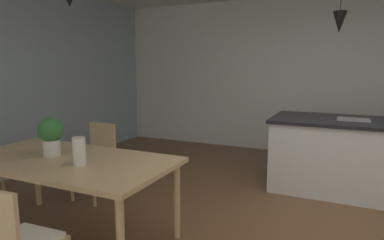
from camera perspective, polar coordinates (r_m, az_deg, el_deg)
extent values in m
cube|color=silver|center=(6.19, 23.88, 6.60)|extent=(10.00, 0.12, 2.70)
cube|color=tan|center=(3.19, -20.36, -6.44)|extent=(1.91, 0.99, 0.04)
cylinder|color=tan|center=(4.18, -24.60, -8.18)|extent=(0.06, 0.06, 0.72)
cylinder|color=tan|center=(3.12, -2.56, -13.18)|extent=(0.06, 0.06, 0.72)
cylinder|color=tan|center=(4.25, -29.03, -10.39)|extent=(0.04, 0.04, 0.41)
cube|color=tan|center=(4.12, -16.34, -6.93)|extent=(0.42, 0.42, 0.04)
cube|color=white|center=(4.11, -16.36, -6.46)|extent=(0.38, 0.38, 0.03)
cube|color=tan|center=(4.19, -14.77, -3.34)|extent=(0.38, 0.05, 0.42)
cylinder|color=tan|center=(3.96, -16.12, -11.01)|extent=(0.04, 0.04, 0.41)
cylinder|color=tan|center=(4.19, -19.53, -10.04)|extent=(0.04, 0.04, 0.41)
cylinder|color=tan|center=(4.19, -12.87, -9.72)|extent=(0.04, 0.04, 0.41)
cylinder|color=tan|center=(4.41, -16.27, -8.89)|extent=(0.04, 0.04, 0.41)
cube|color=silver|center=(4.60, 27.96, -5.84)|extent=(2.28, 0.91, 0.88)
cube|color=black|center=(4.51, 28.38, -0.43)|extent=(2.34, 0.97, 0.04)
cube|color=gray|center=(4.50, 25.51, 0.08)|extent=(0.36, 0.30, 0.01)
cone|color=black|center=(4.48, 23.54, 14.84)|extent=(0.16, 0.16, 0.25)
cylinder|color=beige|center=(3.30, -22.49, -4.35)|extent=(0.15, 0.15, 0.15)
sphere|color=#2D6B33|center=(3.27, -22.67, -1.49)|extent=(0.22, 0.22, 0.22)
cylinder|color=silver|center=(2.93, -18.43, -4.97)|extent=(0.11, 0.11, 0.23)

